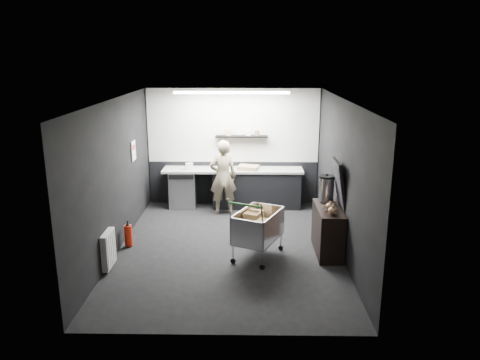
{
  "coord_description": "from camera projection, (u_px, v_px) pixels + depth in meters",
  "views": [
    {
      "loc": [
        0.34,
        -7.96,
        3.46
      ],
      "look_at": [
        0.2,
        0.4,
        1.19
      ],
      "focal_mm": 35.0,
      "sensor_mm": 36.0,
      "label": 1
    }
  ],
  "objects": [
    {
      "name": "prep_counter",
      "position": [
        239.0,
        188.0,
        10.81
      ],
      "size": [
        3.2,
        0.61,
        0.9
      ],
      "color": "black",
      "rests_on": "floor"
    },
    {
      "name": "pink_tub",
      "position": [
        222.0,
        165.0,
        10.68
      ],
      "size": [
        0.17,
        0.17,
        0.17
      ],
      "primitive_type": "cylinder",
      "color": "beige",
      "rests_on": "prep_counter"
    },
    {
      "name": "person",
      "position": [
        223.0,
        177.0,
        10.28
      ],
      "size": [
        0.67,
        0.5,
        1.65
      ],
      "primitive_type": "imported",
      "rotation": [
        0.0,
        0.0,
        3.33
      ],
      "color": "beige",
      "rests_on": "floor"
    },
    {
      "name": "shopping_cart",
      "position": [
        258.0,
        228.0,
        8.08
      ],
      "size": [
        1.01,
        1.27,
        1.13
      ],
      "color": "silver",
      "rests_on": "floor"
    },
    {
      "name": "wall_front",
      "position": [
        219.0,
        236.0,
        5.59
      ],
      "size": [
        5.5,
        0.0,
        5.5
      ],
      "primitive_type": "plane",
      "rotation": [
        -1.57,
        0.0,
        0.0
      ],
      "color": "black",
      "rests_on": "floor"
    },
    {
      "name": "wall_left",
      "position": [
        116.0,
        177.0,
        8.27
      ],
      "size": [
        0.0,
        5.5,
        5.5
      ],
      "primitive_type": "plane",
      "rotation": [
        1.57,
        0.0,
        1.57
      ],
      "color": "black",
      "rests_on": "floor"
    },
    {
      "name": "wall_right",
      "position": [
        342.0,
        178.0,
        8.21
      ],
      "size": [
        0.0,
        5.5,
        5.5
      ],
      "primitive_type": "plane",
      "rotation": [
        1.57,
        0.0,
        -1.57
      ],
      "color": "black",
      "rests_on": "floor"
    },
    {
      "name": "floor",
      "position": [
        229.0,
        248.0,
        8.6
      ],
      "size": [
        5.5,
        5.5,
        0.0
      ],
      "primitive_type": "plane",
      "color": "black",
      "rests_on": "ground"
    },
    {
      "name": "ceiling",
      "position": [
        228.0,
        100.0,
        7.89
      ],
      "size": [
        5.5,
        5.5,
        0.0
      ],
      "primitive_type": "plane",
      "rotation": [
        3.14,
        0.0,
        0.0
      ],
      "color": "silver",
      "rests_on": "wall_back"
    },
    {
      "name": "dado_panel",
      "position": [
        233.0,
        182.0,
        11.1
      ],
      "size": [
        3.95,
        0.02,
        1.0
      ],
      "primitive_type": "cube",
      "color": "black",
      "rests_on": "wall_back"
    },
    {
      "name": "poster",
      "position": [
        133.0,
        151.0,
        9.48
      ],
      "size": [
        0.02,
        0.3,
        0.4
      ],
      "primitive_type": "cube",
      "color": "white",
      "rests_on": "wall_left"
    },
    {
      "name": "wall_clock",
      "position": [
        294.0,
        113.0,
        10.63
      ],
      "size": [
        0.2,
        0.03,
        0.2
      ],
      "primitive_type": "cylinder",
      "rotation": [
        1.57,
        0.0,
        0.0
      ],
      "color": "silver",
      "rests_on": "wall_back"
    },
    {
      "name": "ceiling_strip",
      "position": [
        232.0,
        93.0,
        9.68
      ],
      "size": [
        2.4,
        0.2,
        0.04
      ],
      "primitive_type": "cube",
      "color": "white",
      "rests_on": "ceiling"
    },
    {
      "name": "sideboard",
      "position": [
        328.0,
        224.0,
        8.3
      ],
      "size": [
        0.48,
        1.12,
        1.68
      ],
      "color": "black",
      "rests_on": "floor"
    },
    {
      "name": "floating_shelf",
      "position": [
        242.0,
        136.0,
        10.7
      ],
      "size": [
        1.2,
        0.22,
        0.04
      ],
      "primitive_type": "cube",
      "color": "black",
      "rests_on": "wall_back"
    },
    {
      "name": "cardboard_box",
      "position": [
        248.0,
        168.0,
        10.63
      ],
      "size": [
        0.52,
        0.45,
        0.09
      ],
      "primitive_type": "cube",
      "rotation": [
        0.0,
        0.0,
        -0.26
      ],
      "color": "tan",
      "rests_on": "prep_counter"
    },
    {
      "name": "wall_back",
      "position": [
        233.0,
        147.0,
        10.89
      ],
      "size": [
        5.5,
        0.0,
        5.5
      ],
      "primitive_type": "plane",
      "rotation": [
        1.57,
        0.0,
        0.0
      ],
      "color": "black",
      "rests_on": "floor"
    },
    {
      "name": "poster_red_band",
      "position": [
        133.0,
        147.0,
        9.46
      ],
      "size": [
        0.02,
        0.22,
        0.1
      ],
      "primitive_type": "cube",
      "color": "red",
      "rests_on": "poster"
    },
    {
      "name": "fire_extinguisher",
      "position": [
        128.0,
        235.0,
        8.6
      ],
      "size": [
        0.14,
        0.14,
        0.48
      ],
      "color": "red",
      "rests_on": "floor"
    },
    {
      "name": "white_container",
      "position": [
        189.0,
        166.0,
        10.64
      ],
      "size": [
        0.19,
        0.16,
        0.14
      ],
      "primitive_type": "cube",
      "rotation": [
        0.0,
        0.0,
        0.25
      ],
      "color": "silver",
      "rests_on": "prep_counter"
    },
    {
      "name": "kitchen_wall_panel",
      "position": [
        233.0,
        126.0,
        10.74
      ],
      "size": [
        3.95,
        0.02,
        1.7
      ],
      "primitive_type": "cube",
      "color": "silver",
      "rests_on": "wall_back"
    },
    {
      "name": "radiator",
      "position": [
        108.0,
        249.0,
        7.67
      ],
      "size": [
        0.1,
        0.5,
        0.6
      ],
      "primitive_type": "cube",
      "color": "silver",
      "rests_on": "wall_left"
    }
  ]
}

